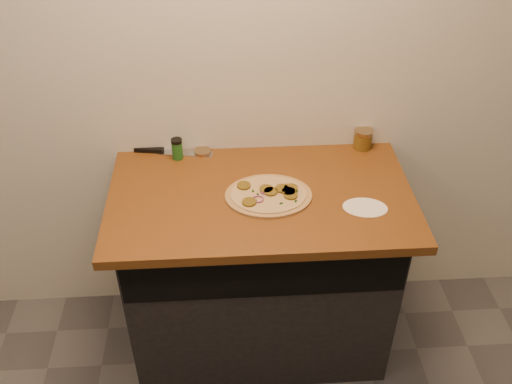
{
  "coord_description": "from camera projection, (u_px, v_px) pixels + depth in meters",
  "views": [
    {
      "loc": [
        -0.13,
        -0.35,
        2.27
      ],
      "look_at": [
        -0.02,
        1.36,
        0.95
      ],
      "focal_mm": 40.0,
      "sensor_mm": 36.0,
      "label": 1
    }
  ],
  "objects": [
    {
      "name": "salsa_jar",
      "position": [
        363.0,
        139.0,
        2.47
      ],
      "size": [
        0.08,
        0.08,
        0.09
      ],
      "color": "maroon",
      "rests_on": "countertop"
    },
    {
      "name": "cabinet",
      "position": [
        260.0,
        272.0,
        2.55
      ],
      "size": [
        1.1,
        0.6,
        0.86
      ],
      "primitive_type": "cube",
      "color": "black",
      "rests_on": "ground"
    },
    {
      "name": "mason_jar_lid",
      "position": [
        203.0,
        152.0,
        2.46
      ],
      "size": [
        0.07,
        0.07,
        0.02
      ],
      "primitive_type": "cylinder",
      "rotation": [
        0.0,
        0.0,
        -0.02
      ],
      "color": "#A1835D",
      "rests_on": "countertop"
    },
    {
      "name": "chefs_knife",
      "position": [
        166.0,
        151.0,
        2.47
      ],
      "size": [
        0.34,
        0.09,
        0.02
      ],
      "color": "#B7BAC1",
      "rests_on": "countertop"
    },
    {
      "name": "flour_spill",
      "position": [
        365.0,
        207.0,
        2.17
      ],
      "size": [
        0.2,
        0.2,
        0.0
      ],
      "primitive_type": "cylinder",
      "rotation": [
        0.0,
        0.0,
        -0.16
      ],
      "color": "white",
      "rests_on": "countertop"
    },
    {
      "name": "spice_shaker",
      "position": [
        177.0,
        149.0,
        2.41
      ],
      "size": [
        0.05,
        0.05,
        0.09
      ],
      "color": "#1D5A1C",
      "rests_on": "countertop"
    },
    {
      "name": "countertop",
      "position": [
        261.0,
        197.0,
        2.25
      ],
      "size": [
        1.2,
        0.7,
        0.04
      ],
      "primitive_type": "cube",
      "color": "brown",
      "rests_on": "cabinet"
    },
    {
      "name": "pizza",
      "position": [
        269.0,
        195.0,
        2.22
      ],
      "size": [
        0.34,
        0.34,
        0.02
      ],
      "color": "tan",
      "rests_on": "countertop"
    }
  ]
}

